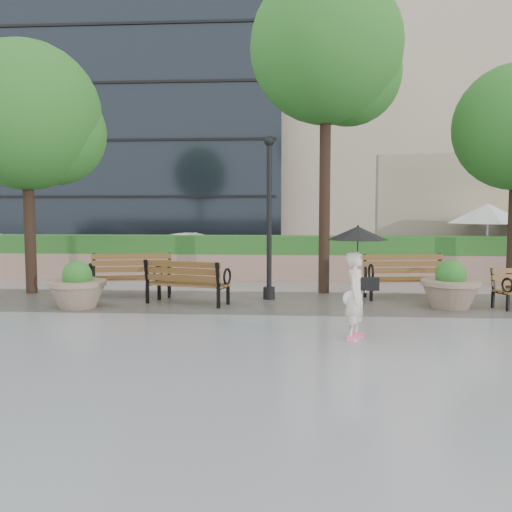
# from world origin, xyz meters

# --- Properties ---
(ground) EXTENTS (100.00, 100.00, 0.00)m
(ground) POSITION_xyz_m (0.00, 0.00, 0.00)
(ground) COLOR gray
(ground) RESTS_ON ground
(cobble_strip) EXTENTS (28.00, 3.20, 0.01)m
(cobble_strip) POSITION_xyz_m (0.00, 3.00, 0.01)
(cobble_strip) COLOR #383330
(cobble_strip) RESTS_ON ground
(hedge_wall) EXTENTS (24.00, 0.80, 1.35)m
(hedge_wall) POSITION_xyz_m (0.00, 7.00, 0.66)
(hedge_wall) COLOR #966F61
(hedge_wall) RESTS_ON ground
(asphalt_street) EXTENTS (40.00, 7.00, 0.00)m
(asphalt_street) POSITION_xyz_m (0.00, 11.00, 0.00)
(asphalt_street) COLOR black
(asphalt_street) RESTS_ON ground
(bldg_glass) EXTENTS (20.00, 10.00, 25.00)m
(bldg_glass) POSITION_xyz_m (-9.00, 22.00, 12.50)
(bldg_glass) COLOR black
(bldg_glass) RESTS_ON ground
(bldg_stone) EXTENTS (18.00, 10.00, 20.00)m
(bldg_stone) POSITION_xyz_m (10.00, 23.00, 10.00)
(bldg_stone) COLOR tan
(bldg_stone) RESTS_ON ground
(bench_1) EXTENTS (2.06, 1.12, 1.05)m
(bench_1) POSITION_xyz_m (-2.33, 3.54, 0.31)
(bench_1) COLOR brown
(bench_1) RESTS_ON ground
(bench_2) EXTENTS (2.01, 1.26, 1.01)m
(bench_2) POSITION_xyz_m (-0.75, 2.60, 0.30)
(bench_2) COLOR brown
(bench_2) RESTS_ON ground
(bench_3) EXTENTS (2.06, 1.04, 1.06)m
(bench_3) POSITION_xyz_m (4.38, 3.73, 0.31)
(bench_3) COLOR brown
(bench_3) RESTS_ON ground
(planter_left) EXTENTS (1.25, 1.25, 1.05)m
(planter_left) POSITION_xyz_m (-3.06, 1.95, 0.41)
(planter_left) COLOR #7F6B56
(planter_left) RESTS_ON ground
(planter_right) EXTENTS (1.28, 1.28, 1.08)m
(planter_right) POSITION_xyz_m (5.10, 2.52, 0.42)
(planter_right) COLOR #7F6B56
(planter_right) RESTS_ON ground
(lamppost) EXTENTS (0.28, 0.28, 3.88)m
(lamppost) POSITION_xyz_m (1.08, 3.42, 1.70)
(lamppost) COLOR black
(lamppost) RESTS_ON ground
(tree_0) EXTENTS (3.76, 3.72, 6.36)m
(tree_0) POSITION_xyz_m (-4.92, 4.06, 4.38)
(tree_0) COLOR black
(tree_0) RESTS_ON ground
(tree_1) EXTENTS (3.84, 3.81, 8.08)m
(tree_1) POSITION_xyz_m (2.59, 4.60, 6.01)
(tree_1) COLOR black
(tree_1) RESTS_ON ground
(patio_umb_white) EXTENTS (2.50, 2.50, 2.30)m
(patio_umb_white) POSITION_xyz_m (7.78, 8.44, 1.99)
(patio_umb_white) COLOR black
(patio_umb_white) RESTS_ON ground
(car_right) EXTENTS (3.90, 1.54, 1.26)m
(car_right) POSITION_xyz_m (-1.90, 10.04, 0.63)
(car_right) COLOR white
(car_right) RESTS_ON ground
(pedestrian) EXTENTS (1.03, 1.03, 1.89)m
(pedestrian) POSITION_xyz_m (2.73, -0.53, 1.15)
(pedestrian) COLOR beige
(pedestrian) RESTS_ON ground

